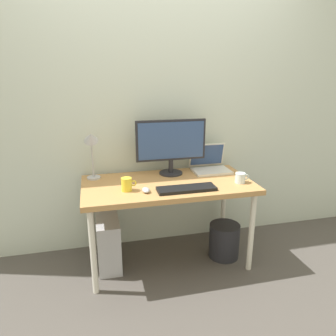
{
  "coord_description": "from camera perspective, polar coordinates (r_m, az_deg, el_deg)",
  "views": [
    {
      "loc": [
        -0.56,
        -2.32,
        1.57
      ],
      "look_at": [
        0.0,
        0.0,
        0.83
      ],
      "focal_mm": 34.07,
      "sensor_mm": 36.0,
      "label": 1
    }
  ],
  "objects": [
    {
      "name": "ground_plane",
      "position": [
        2.85,
        0.0,
        -16.09
      ],
      "size": [
        6.0,
        6.0,
        0.0
      ],
      "primitive_type": "plane",
      "color": "#4C4742"
    },
    {
      "name": "back_wall",
      "position": [
        2.79,
        -1.97,
        11.73
      ],
      "size": [
        4.4,
        0.04,
        2.6
      ],
      "primitive_type": "cube",
      "color": "silver",
      "rests_on": "ground_plane"
    },
    {
      "name": "desk",
      "position": [
        2.56,
        0.0,
        -3.94
      ],
      "size": [
        1.34,
        0.68,
        0.71
      ],
      "color": "#B7844C",
      "rests_on": "ground_plane"
    },
    {
      "name": "monitor",
      "position": [
        2.67,
        0.54,
        4.44
      ],
      "size": [
        0.59,
        0.2,
        0.47
      ],
      "color": "#232328",
      "rests_on": "desk"
    },
    {
      "name": "laptop",
      "position": [
        2.84,
        7.42,
        0.71
      ],
      "size": [
        0.32,
        0.27,
        0.23
      ],
      "color": "silver",
      "rests_on": "desk"
    },
    {
      "name": "desk_lamp",
      "position": [
        2.59,
        -13.54,
        4.11
      ],
      "size": [
        0.11,
        0.16,
        0.42
      ],
      "color": "#B2B2B7",
      "rests_on": "desk"
    },
    {
      "name": "keyboard",
      "position": [
        2.37,
        3.33,
        -3.73
      ],
      "size": [
        0.44,
        0.14,
        0.02
      ],
      "primitive_type": "cube",
      "color": "black",
      "rests_on": "desk"
    },
    {
      "name": "mouse",
      "position": [
        2.33,
        -3.98,
        -3.96
      ],
      "size": [
        0.06,
        0.09,
        0.03
      ],
      "primitive_type": "ellipsoid",
      "color": "#B2B2B7",
      "rests_on": "desk"
    },
    {
      "name": "coffee_mug",
      "position": [
        2.37,
        -7.39,
        -2.91
      ],
      "size": [
        0.11,
        0.08,
        0.1
      ],
      "color": "yellow",
      "rests_on": "desk"
    },
    {
      "name": "glass_cup",
      "position": [
        2.58,
        12.84,
        -1.73
      ],
      "size": [
        0.12,
        0.08,
        0.08
      ],
      "color": "silver",
      "rests_on": "desk"
    },
    {
      "name": "computer_tower",
      "position": [
        2.72,
        -10.59,
        -13.04
      ],
      "size": [
        0.18,
        0.36,
        0.42
      ],
      "primitive_type": "cube",
      "color": "#B2B2B7",
      "rests_on": "ground_plane"
    },
    {
      "name": "wastebasket",
      "position": [
        2.87,
        10.01,
        -12.66
      ],
      "size": [
        0.26,
        0.26,
        0.3
      ],
      "primitive_type": "cylinder",
      "color": "#232328",
      "rests_on": "ground_plane"
    }
  ]
}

